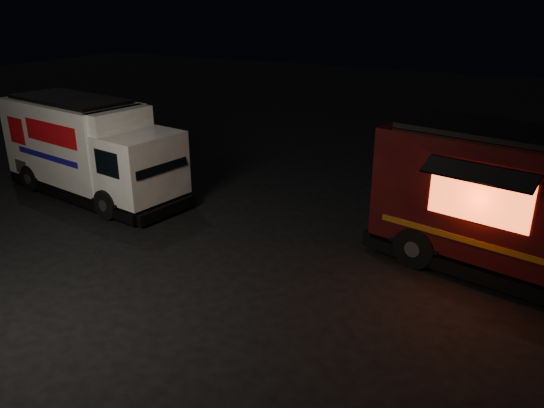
% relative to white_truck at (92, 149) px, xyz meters
% --- Properties ---
extents(ground, '(80.00, 80.00, 0.00)m').
position_rel_white_truck_xyz_m(ground, '(5.03, -2.86, -1.56)').
color(ground, black).
rests_on(ground, ground).
extents(white_truck, '(7.15, 3.33, 3.12)m').
position_rel_white_truck_xyz_m(white_truck, '(0.00, 0.00, 0.00)').
color(white_truck, white).
rests_on(white_truck, ground).
extents(red_truck, '(7.65, 4.11, 3.38)m').
position_rel_white_truck_xyz_m(red_truck, '(12.84, 0.72, 0.13)').
color(red_truck, '#3B0E0A').
rests_on(red_truck, ground).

